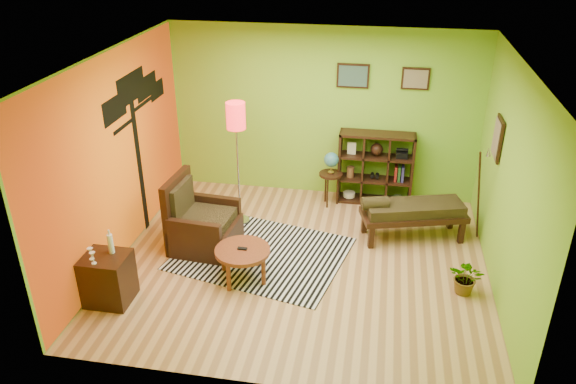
% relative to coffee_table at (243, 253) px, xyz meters
% --- Properties ---
extents(ground, '(5.00, 5.00, 0.00)m').
position_rel_coffee_table_xyz_m(ground, '(0.70, 0.47, -0.38)').
color(ground, tan).
rests_on(ground, ground).
extents(room_shell, '(5.04, 4.54, 2.82)m').
position_rel_coffee_table_xyz_m(room_shell, '(0.60, 0.48, 1.42)').
color(room_shell, '#7FBF2C').
rests_on(room_shell, ground).
extents(zebra_rug, '(2.60, 2.23, 0.01)m').
position_rel_coffee_table_xyz_m(zebra_rug, '(0.11, 0.60, -0.37)').
color(zebra_rug, silver).
rests_on(zebra_rug, ground).
extents(coffee_table, '(0.72, 0.72, 0.46)m').
position_rel_coffee_table_xyz_m(coffee_table, '(0.00, 0.00, 0.00)').
color(coffee_table, brown).
rests_on(coffee_table, ground).
extents(armchair, '(0.94, 0.95, 1.06)m').
position_rel_coffee_table_xyz_m(armchair, '(-0.78, 0.67, -0.06)').
color(armchair, black).
rests_on(armchair, ground).
extents(side_cabinet, '(0.54, 0.49, 0.95)m').
position_rel_coffee_table_xyz_m(side_cabinet, '(-1.50, -0.74, -0.06)').
color(side_cabinet, black).
rests_on(side_cabinet, ground).
extents(floor_lamp, '(0.29, 0.29, 1.92)m').
position_rel_coffee_table_xyz_m(floor_lamp, '(-0.41, 1.46, 1.18)').
color(floor_lamp, silver).
rests_on(floor_lamp, ground).
extents(globe_table, '(0.38, 0.38, 0.92)m').
position_rel_coffee_table_xyz_m(globe_table, '(0.90, 2.26, 0.32)').
color(globe_table, black).
rests_on(globe_table, ground).
extents(cube_shelf, '(1.20, 0.35, 1.20)m').
position_rel_coffee_table_xyz_m(cube_shelf, '(1.61, 2.50, 0.22)').
color(cube_shelf, black).
rests_on(cube_shelf, ground).
extents(bench, '(1.60, 0.93, 0.70)m').
position_rel_coffee_table_xyz_m(bench, '(2.16, 1.41, 0.07)').
color(bench, black).
rests_on(bench, ground).
extents(potted_plant, '(0.54, 0.57, 0.36)m').
position_rel_coffee_table_xyz_m(potted_plant, '(2.84, 0.17, -0.20)').
color(potted_plant, '#26661E').
rests_on(potted_plant, ground).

